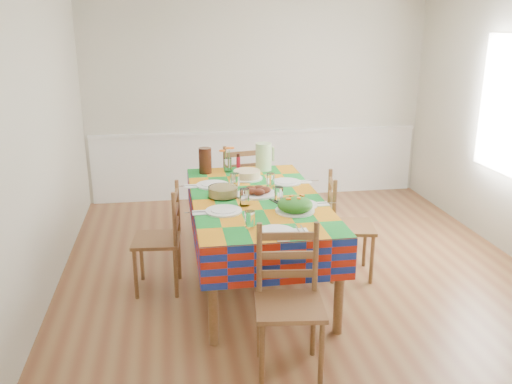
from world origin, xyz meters
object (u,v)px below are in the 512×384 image
(chair_far, at_px, (238,187))
(chair_right, at_px, (346,226))
(tea_pitcher, at_px, (205,161))
(chair_near, at_px, (289,302))
(chair_left, at_px, (162,239))
(meat_platter, at_px, (257,192))
(dining_table, at_px, (256,207))
(green_pitcher, at_px, (264,157))

(chair_far, relative_size, chair_right, 1.04)
(tea_pitcher, height_order, chair_near, tea_pitcher)
(chair_left, bearing_deg, meat_platter, 98.34)
(chair_right, bearing_deg, dining_table, 100.90)
(chair_near, distance_m, chair_left, 1.58)
(meat_platter, height_order, chair_near, chair_near)
(dining_table, height_order, chair_left, chair_left)
(meat_platter, distance_m, chair_left, 0.94)
(chair_near, height_order, chair_right, chair_near)
(green_pitcher, bearing_deg, dining_table, -103.89)
(tea_pitcher, bearing_deg, green_pitcher, 2.09)
(chair_right, bearing_deg, green_pitcher, 45.72)
(green_pitcher, xyz_separation_m, chair_near, (-0.22, -2.23, -0.46))
(tea_pitcher, bearing_deg, chair_right, -34.86)
(chair_near, bearing_deg, meat_platter, 96.59)
(chair_left, bearing_deg, dining_table, 95.89)
(meat_platter, relative_size, chair_near, 0.40)
(dining_table, relative_size, chair_near, 2.08)
(tea_pitcher, xyz_separation_m, chair_near, (0.39, -2.21, -0.45))
(chair_far, bearing_deg, dining_table, 79.51)
(meat_platter, relative_size, chair_left, 0.43)
(chair_left, distance_m, chair_right, 1.70)
(dining_table, xyz_separation_m, chair_near, (0.01, -1.34, -0.23))
(dining_table, xyz_separation_m, chair_right, (0.85, 0.01, -0.24))
(chair_far, bearing_deg, green_pitcher, 105.42)
(tea_pitcher, height_order, chair_right, tea_pitcher)
(dining_table, distance_m, green_pitcher, 0.95)
(meat_platter, bearing_deg, chair_left, -177.26)
(chair_near, xyz_separation_m, chair_left, (-0.85, 1.33, -0.03))
(chair_right, bearing_deg, meat_platter, 98.40)
(chair_near, bearing_deg, green_pitcher, 91.27)
(dining_table, relative_size, green_pitcher, 7.42)
(chair_near, distance_m, chair_far, 2.67)
(tea_pitcher, bearing_deg, chair_near, -79.86)
(green_pitcher, xyz_separation_m, chair_left, (-1.07, -0.90, -0.49))
(dining_table, xyz_separation_m, tea_pitcher, (-0.39, 0.87, 0.22))
(green_pitcher, distance_m, chair_left, 1.48)
(tea_pitcher, relative_size, chair_left, 0.27)
(meat_platter, bearing_deg, green_pitcher, 76.17)
(meat_platter, relative_size, tea_pitcher, 1.56)
(chair_near, height_order, chair_far, chair_far)
(dining_table, bearing_deg, chair_right, 0.55)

